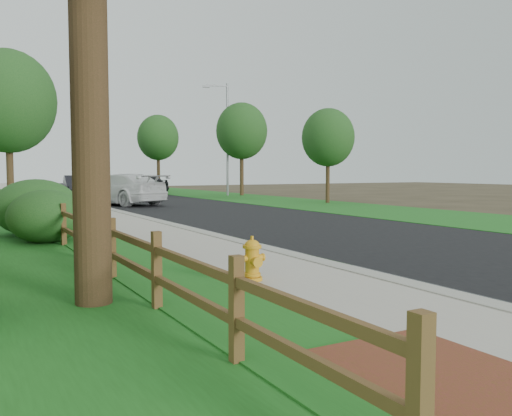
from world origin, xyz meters
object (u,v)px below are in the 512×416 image
ranch_fence (96,238)px  fire_hydrant (252,260)px  streetlight (225,133)px  dark_car_mid (143,184)px  white_suv (120,189)px

ranch_fence → fire_hydrant: 3.44m
ranch_fence → streetlight: (15.45, 26.00, 4.12)m
fire_hydrant → streetlight: (13.55, 28.86, 4.30)m
dark_car_mid → streetlight: size_ratio=0.58×
ranch_fence → streetlight: streetlight is taller
fire_hydrant → white_suv: (3.70, 21.87, 0.44)m
white_suv → dark_car_mid: (5.20, 12.63, -0.03)m
fire_hydrant → dark_car_mid: size_ratio=0.15×
streetlight → fire_hydrant: bearing=-115.1°
white_suv → streetlight: 12.68m
ranch_fence → fire_hydrant: ranch_fence is taller
white_suv → streetlight: bearing=-167.6°
ranch_fence → white_suv: white_suv is taller
fire_hydrant → ranch_fence: bearing=123.6°
fire_hydrant → streetlight: bearing=64.9°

